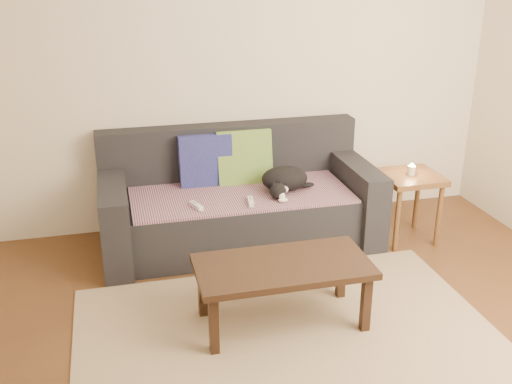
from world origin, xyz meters
TOP-DOWN VIEW (x-y plane):
  - ground at (0.00, 0.00)m, footprint 4.50×4.50m
  - back_wall at (0.00, 2.00)m, footprint 4.50×0.04m
  - sofa at (0.00, 1.57)m, footprint 2.10×0.94m
  - throw_blanket at (0.00, 1.48)m, footprint 1.66×0.74m
  - cushion_navy at (-0.22, 1.74)m, footprint 0.41×0.15m
  - cushion_green at (0.09, 1.74)m, footprint 0.44×0.20m
  - cat at (0.33, 1.44)m, footprint 0.46×0.44m
  - wii_remote_a at (-0.37, 1.28)m, footprint 0.08×0.15m
  - wii_remote_b at (0.02, 1.26)m, footprint 0.06×0.15m
  - side_table at (1.30, 1.27)m, footprint 0.44×0.44m
  - candle at (1.30, 1.27)m, footprint 0.06×0.06m
  - rug at (0.00, 0.15)m, footprint 2.50×1.80m
  - coffee_table at (0.01, 0.36)m, footprint 1.05×0.52m

SIDE VIEW (x-z plane):
  - ground at x=0.00m, z-range 0.00..0.00m
  - rug at x=0.00m, z-range 0.00..0.01m
  - sofa at x=0.00m, z-range -0.13..0.74m
  - coffee_table at x=0.01m, z-range 0.16..0.58m
  - throw_blanket at x=0.00m, z-range 0.42..0.44m
  - side_table at x=1.30m, z-range 0.18..0.73m
  - wii_remote_a at x=-0.37m, z-range 0.44..0.47m
  - wii_remote_b at x=0.02m, z-range 0.44..0.47m
  - cat at x=0.33m, z-range 0.44..0.62m
  - candle at x=1.30m, z-range 0.54..0.63m
  - cushion_navy at x=-0.22m, z-range 0.42..0.84m
  - cushion_green at x=0.09m, z-range 0.40..0.86m
  - back_wall at x=0.00m, z-range 0.00..2.60m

